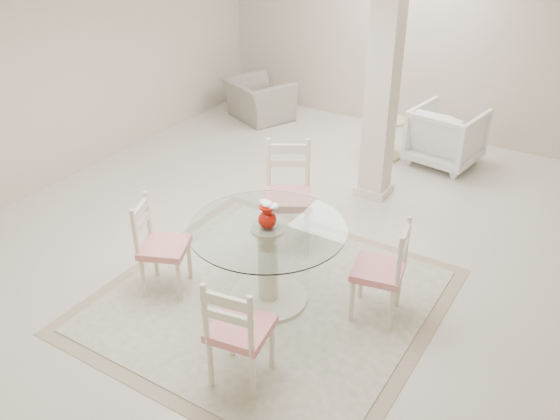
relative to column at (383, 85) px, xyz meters
The scene contains 13 objects.
ground 1.94m from the column, 111.04° to the right, with size 7.00×7.00×0.00m, color beige.
room_shell 1.48m from the column, 111.04° to the right, with size 6.02×7.02×2.71m.
column is the anchor object (origin of this frame).
area_rug 2.78m from the column, 88.86° to the right, with size 2.86×2.86×0.02m.
dining_table 2.61m from the column, 88.86° to the right, with size 1.35×1.35×0.78m.
red_vase 2.47m from the column, 88.85° to the right, with size 0.18×0.16×0.24m.
dining_chair_east 2.45m from the column, 64.27° to the right, with size 0.49×0.49×1.03m.
dining_chair_north 1.67m from the column, 102.58° to the right, with size 0.66×0.66×1.21m.
dining_chair_west 3.05m from the column, 107.88° to the right, with size 0.53×0.53×1.01m.
dining_chair_south 3.50m from the column, 83.32° to the right, with size 0.49×0.49×1.06m.
recliner_taupe 3.10m from the column, 152.05° to the left, with size 0.95×0.83×0.62m, color gray.
armchair_white 1.66m from the column, 71.18° to the left, with size 0.83×0.85×0.77m, color white.
side_table 1.56m from the column, 107.85° to the left, with size 0.52×0.52×0.54m.
Camera 1 is at (2.89, -4.70, 3.37)m, focal length 38.00 mm.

